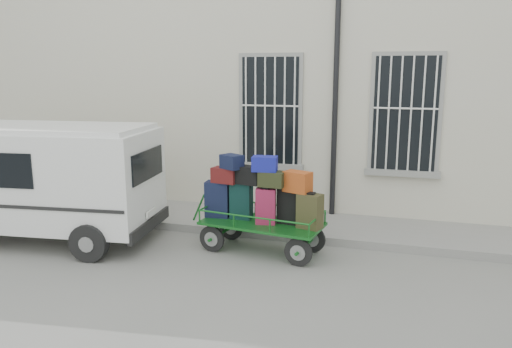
{
  "coord_description": "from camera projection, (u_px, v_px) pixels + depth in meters",
  "views": [
    {
      "loc": [
        2.26,
        -7.12,
        3.05
      ],
      "look_at": [
        -0.13,
        1.0,
        1.31
      ],
      "focal_mm": 35.0,
      "sensor_mm": 36.0,
      "label": 1
    }
  ],
  "objects": [
    {
      "name": "van",
      "position": [
        39.0,
        175.0,
        9.01
      ],
      "size": [
        4.39,
        2.29,
        2.12
      ],
      "rotation": [
        0.0,
        0.0,
        0.11
      ],
      "color": "white",
      "rests_on": "ground"
    },
    {
      "name": "luggage_cart",
      "position": [
        261.0,
        202.0,
        8.47
      ],
      "size": [
        2.45,
        1.21,
        1.68
      ],
      "rotation": [
        0.0,
        0.0,
        -0.14
      ],
      "color": "black",
      "rests_on": "ground"
    },
    {
      "name": "sidewalk",
      "position": [
        279.0,
        223.0,
        9.99
      ],
      "size": [
        24.0,
        1.7,
        0.15
      ],
      "primitive_type": "cube",
      "color": "gray",
      "rests_on": "ground"
    },
    {
      "name": "building",
      "position": [
        312.0,
        74.0,
        12.5
      ],
      "size": [
        24.0,
        5.15,
        6.0
      ],
      "color": "beige",
      "rests_on": "ground"
    },
    {
      "name": "ground",
      "position": [
        246.0,
        267.0,
        7.93
      ],
      "size": [
        80.0,
        80.0,
        0.0
      ],
      "primitive_type": "plane",
      "color": "slate",
      "rests_on": "ground"
    }
  ]
}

